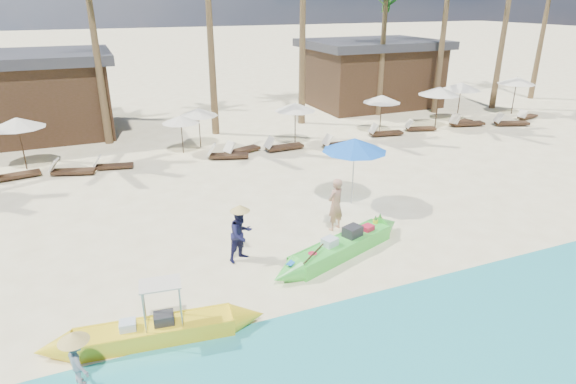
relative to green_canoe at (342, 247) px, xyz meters
name	(u,v)px	position (x,y,z in m)	size (l,w,h in m)	color
ground	(269,261)	(-2.05, 0.44, -0.25)	(240.00, 240.00, 0.00)	#F7E9B6
wet_sand_strip	(361,382)	(-2.05, -4.56, -0.24)	(240.00, 4.50, 0.01)	tan
green_canoe	(342,247)	(0.00, 0.00, 0.00)	(5.54, 2.31, 0.73)	green
yellow_canoe	(155,331)	(-5.51, -1.77, -0.02)	(5.35, 1.08, 1.39)	yellow
tourist	(335,204)	(0.58, 1.52, 0.61)	(0.63, 0.41, 1.72)	#AF775E
vendor_green	(241,234)	(-2.74, 0.83, 0.53)	(0.76, 0.59, 1.56)	#15163B
vendor_yellow	(78,361)	(-6.98, -2.71, 0.44)	(0.66, 0.38, 1.01)	gray
blue_umbrella	(355,145)	(2.12, 3.13, 1.94)	(2.25, 2.25, 2.42)	#99999E
resort_parasol_4	(17,123)	(-8.98, 11.82, 1.80)	(2.21, 2.21, 2.27)	#352015
lounger_4_left	(14,174)	(-9.35, 10.62, -0.04)	(1.87, 0.87, 0.61)	#352015
lounger_4_right	(70,170)	(-7.22, 10.32, -0.04)	(1.89, 1.05, 0.61)	#352015
resort_parasol_5	(181,119)	(-2.26, 11.56, 1.39)	(1.76, 1.76, 1.82)	#352015
lounger_5_left	(111,165)	(-5.58, 10.41, -0.06)	(1.69, 0.81, 0.55)	#352015
resort_parasol_6	(198,112)	(-1.26, 12.24, 1.51)	(1.89, 1.89, 1.95)	#352015
lounger_6_left	(226,154)	(-0.61, 9.90, -0.03)	(1.96, 1.11, 0.63)	#352015
lounger_6_right	(240,150)	(0.22, 10.38, -0.04)	(1.93, 1.16, 0.63)	#352015
resort_parasol_7	(295,107)	(3.28, 10.91, 1.65)	(2.04, 2.04, 2.11)	#352015
lounger_7_left	(282,146)	(2.25, 10.13, -0.03)	(1.95, 0.68, 0.65)	#352015
lounger_7_right	(339,143)	(5.02, 9.52, -0.04)	(1.84, 0.59, 0.62)	#352015
resort_parasol_8	(382,99)	(8.40, 11.07, 1.63)	(2.02, 2.02, 2.08)	#352015
lounger_8_left	(384,132)	(8.29, 10.47, -0.04)	(1.91, 0.85, 0.63)	#352015
resort_parasol_9	(439,91)	(11.87, 10.74, 1.87)	(2.28, 2.28, 2.35)	#352015
lounger_9_left	(419,128)	(10.67, 10.62, -0.06)	(1.76, 0.99, 0.57)	#352015
lounger_9_right	(460,122)	(13.68, 10.79, -0.05)	(1.86, 1.06, 0.60)	#352015
resort_parasol_10	(461,86)	(14.09, 11.51, 1.86)	(2.27, 2.27, 2.34)	#352015
lounger_10_left	(465,122)	(13.78, 10.46, -0.02)	(2.07, 1.05, 0.67)	#352015
lounger_10_right	(510,122)	(16.23, 9.55, -0.02)	(2.05, 1.22, 0.67)	#352015
resort_parasol_11	(517,80)	(18.75, 11.84, 1.87)	(2.28, 2.28, 2.35)	#352015
lounger_11_left	(527,116)	(18.50, 10.41, -0.06)	(1.70, 0.89, 0.55)	#352015
pavilion_west	(5,96)	(-10.05, 17.94, 1.94)	(10.80, 6.60, 4.30)	#352015
pavilion_east	(371,72)	(11.95, 17.94, 1.95)	(8.80, 6.60, 4.30)	#352015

